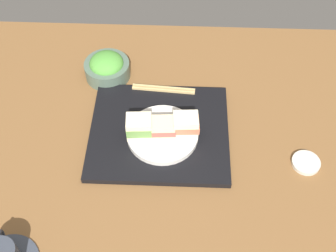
{
  "coord_description": "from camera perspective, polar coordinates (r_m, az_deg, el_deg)",
  "views": [
    {
      "loc": [
        -0.2,
        65.91,
        93.71
      ],
      "look_at": [
        2.46,
        -2.89,
        5.0
      ],
      "focal_mm": 45.67,
      "sensor_mm": 36.0,
      "label": 1
    }
  ],
  "objects": [
    {
      "name": "ground_plane",
      "position": [
        1.16,
        1.16,
        -3.14
      ],
      "size": [
        140.0,
        100.0,
        3.0
      ],
      "primitive_type": "cube",
      "color": "brown"
    },
    {
      "name": "serving_tray",
      "position": [
        1.16,
        -1.27,
        -0.78
      ],
      "size": [
        37.45,
        32.64,
        1.8
      ],
      "primitive_type": "cube",
      "color": "black",
      "rests_on": "ground_plane"
    },
    {
      "name": "sandwich_plate",
      "position": [
        1.14,
        -0.83,
        -1.09
      ],
      "size": [
        19.11,
        19.11,
        1.55
      ],
      "primitive_type": "cylinder",
      "color": "silver",
      "rests_on": "serving_tray"
    },
    {
      "name": "sandwich_near",
      "position": [
        1.11,
        2.25,
        0.21
      ],
      "size": [
        7.28,
        5.62,
        5.81
      ],
      "color": "beige",
      "rests_on": "sandwich_plate"
    },
    {
      "name": "sandwich_middle",
      "position": [
        1.11,
        -0.85,
        -0.18
      ],
      "size": [
        7.22,
        5.55,
        4.38
      ],
      "color": "beige",
      "rests_on": "sandwich_plate"
    },
    {
      "name": "sandwich_far",
      "position": [
        1.11,
        -3.98,
        -0.08
      ],
      "size": [
        6.81,
        5.77,
        6.07
      ],
      "color": "beige",
      "rests_on": "sandwich_plate"
    },
    {
      "name": "salad_bowl",
      "position": [
        1.3,
        -8.23,
        7.77
      ],
      "size": [
        13.52,
        13.52,
        7.83
      ],
      "color": "#4C6051",
      "rests_on": "ground_plane"
    },
    {
      "name": "chopsticks_pair",
      "position": [
        1.25,
        -0.69,
        4.97
      ],
      "size": [
        18.41,
        3.1,
        0.7
      ],
      "color": "tan",
      "rests_on": "serving_tray"
    },
    {
      "name": "small_sauce_dish",
      "position": [
        1.16,
        17.83,
        -4.69
      ],
      "size": [
        7.35,
        7.35,
        1.11
      ],
      "primitive_type": "cylinder",
      "color": "beige",
      "rests_on": "ground_plane"
    }
  ]
}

